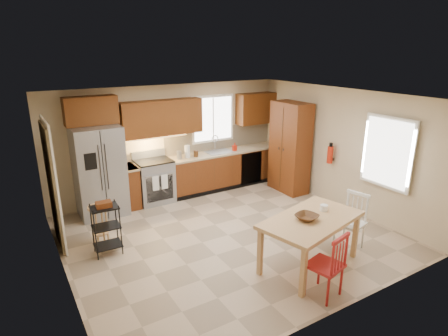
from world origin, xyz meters
TOP-DOWN VIEW (x-y plane):
  - floor at (0.00, 0.00)m, footprint 5.50×5.50m
  - ceiling at (0.00, 0.00)m, footprint 5.50×5.00m
  - wall_back at (0.00, 2.50)m, footprint 5.50×0.02m
  - wall_front at (0.00, -2.50)m, footprint 5.50×0.02m
  - wall_left at (-2.75, 0.00)m, footprint 0.02×5.00m
  - wall_right at (2.75, 0.00)m, footprint 0.02×5.00m
  - refrigerator at (-1.70, 2.12)m, footprint 0.92×0.75m
  - range_stove at (-0.55, 2.19)m, footprint 0.76×0.63m
  - base_cabinet_narrow at (-1.10, 2.20)m, footprint 0.30×0.60m
  - base_cabinet_run at (1.29, 2.20)m, footprint 2.92×0.60m
  - dishwasher at (1.85, 1.91)m, footprint 0.60×0.02m
  - backsplash at (1.29, 2.48)m, footprint 2.92×0.03m
  - upper_over_fridge at (-1.70, 2.33)m, footprint 1.00×0.35m
  - upper_left_block at (-0.25, 2.33)m, footprint 1.80×0.35m
  - upper_right_block at (2.25, 2.33)m, footprint 1.00×0.35m
  - window_back at (1.10, 2.48)m, footprint 1.12×0.04m
  - sink at (1.10, 2.20)m, footprint 0.62×0.46m
  - undercab_glow at (-0.55, 2.30)m, footprint 1.60×0.30m
  - soap_bottle at (1.48, 2.10)m, footprint 0.09×0.09m
  - paper_towel at (0.25, 2.15)m, footprint 0.12×0.12m
  - canister_steel at (0.05, 2.15)m, footprint 0.11×0.11m
  - canister_wood at (0.45, 2.12)m, footprint 0.10×0.10m
  - pantry at (2.43, 1.20)m, footprint 0.50×0.95m
  - fire_extinguisher at (2.63, 0.15)m, footprint 0.12×0.12m
  - window_right at (2.68, -1.15)m, footprint 0.04×1.02m
  - doorway at (-2.67, 1.30)m, footprint 0.04×0.95m
  - dining_table at (0.56, -1.49)m, footprint 1.80×1.27m
  - chair_red at (0.21, -2.14)m, footprint 0.54×0.54m
  - chair_white at (1.51, -1.44)m, footprint 0.54×0.54m
  - table_bowl at (0.46, -1.49)m, footprint 0.40×0.40m
  - table_jar at (0.91, -1.39)m, footprint 0.15×0.15m
  - bar_stool at (-2.05, 0.90)m, footprint 0.38×0.38m
  - utility_cart at (-2.03, 0.50)m, footprint 0.45×0.36m

SIDE VIEW (x-z plane):
  - floor at x=0.00m, z-range 0.00..0.00m
  - bar_stool at x=-2.05m, z-range 0.00..0.70m
  - dining_table at x=0.56m, z-range 0.00..0.79m
  - utility_cart at x=-2.03m, z-range 0.00..0.87m
  - base_cabinet_narrow at x=-1.10m, z-range 0.00..0.90m
  - base_cabinet_run at x=1.29m, z-range 0.00..0.90m
  - dishwasher at x=1.85m, z-range 0.06..0.84m
  - range_stove at x=-0.55m, z-range 0.00..0.92m
  - chair_red at x=0.21m, z-range 0.00..0.96m
  - chair_white at x=1.51m, z-range 0.00..0.96m
  - table_bowl at x=0.46m, z-range 0.76..0.84m
  - table_jar at x=0.91m, z-range 0.76..0.91m
  - sink at x=1.10m, z-range 0.78..0.94m
  - refrigerator at x=-1.70m, z-range 0.00..1.82m
  - canister_wood at x=0.45m, z-range 0.90..1.04m
  - canister_steel at x=0.05m, z-range 0.90..1.08m
  - soap_bottle at x=1.48m, z-range 0.90..1.09m
  - paper_towel at x=0.25m, z-range 0.90..1.18m
  - pantry at x=2.43m, z-range 0.00..2.10m
  - doorway at x=-2.67m, z-range 0.00..2.10m
  - fire_extinguisher at x=2.63m, z-range 0.92..1.28m
  - backsplash at x=1.29m, z-range 0.90..1.45m
  - wall_back at x=0.00m, z-range 0.00..2.50m
  - wall_front at x=0.00m, z-range 0.00..2.50m
  - wall_left at x=-2.75m, z-range 0.00..2.50m
  - wall_right at x=2.75m, z-range 0.00..2.50m
  - undercab_glow at x=-0.55m, z-range 1.43..1.43m
  - window_right at x=2.68m, z-range 0.79..2.11m
  - window_back at x=1.10m, z-range 1.09..2.21m
  - upper_left_block at x=-0.25m, z-range 1.45..2.20m
  - upper_right_block at x=2.25m, z-range 1.45..2.20m
  - upper_over_fridge at x=-1.70m, z-range 1.83..2.38m
  - ceiling at x=0.00m, z-range 2.49..2.51m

